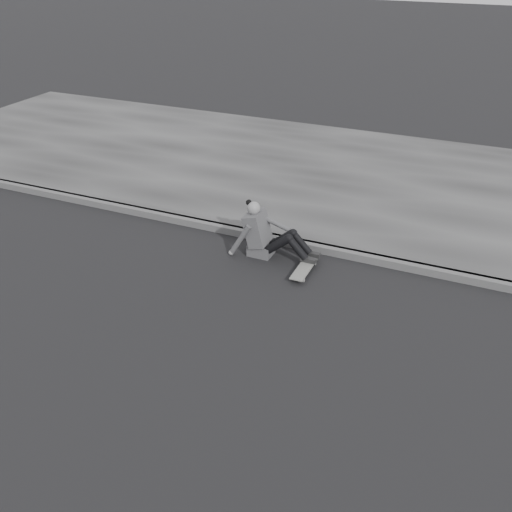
{
  "coord_description": "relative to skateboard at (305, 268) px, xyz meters",
  "views": [
    {
      "loc": [
        0.78,
        -4.99,
        4.4
      ],
      "look_at": [
        -1.94,
        1.24,
        0.5
      ],
      "focal_mm": 40.0,
      "sensor_mm": 36.0,
      "label": 1
    }
  ],
  "objects": [
    {
      "name": "sidewalk",
      "position": [
        1.44,
        3.71,
        -0.01
      ],
      "size": [
        24.0,
        6.0,
        0.12
      ],
      "primitive_type": "cube",
      "color": "#3B3B3B",
      "rests_on": "ground"
    },
    {
      "name": "seated_woman",
      "position": [
        -0.73,
        0.25,
        0.29
      ],
      "size": [
        1.38,
        0.46,
        0.88
      ],
      "color": "#49494B",
      "rests_on": "ground"
    },
    {
      "name": "curb",
      "position": [
        1.44,
        0.69,
        -0.01
      ],
      "size": [
        24.0,
        0.16,
        0.12
      ],
      "primitive_type": "cube",
      "color": "#535353",
      "rests_on": "ground"
    },
    {
      "name": "ground",
      "position": [
        1.44,
        -1.89,
        -0.07
      ],
      "size": [
        80.0,
        80.0,
        0.0
      ],
      "primitive_type": "plane",
      "color": "black",
      "rests_on": "ground"
    },
    {
      "name": "skateboard",
      "position": [
        0.0,
        0.0,
        0.0
      ],
      "size": [
        0.2,
        0.78,
        0.09
      ],
      "color": "gray",
      "rests_on": "ground"
    }
  ]
}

